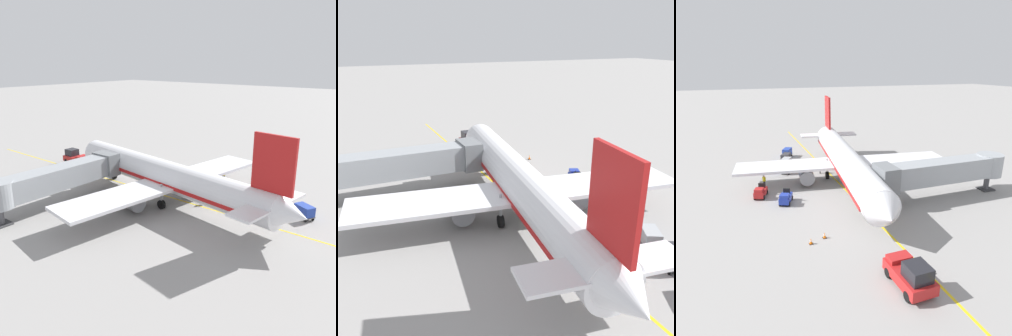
% 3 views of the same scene
% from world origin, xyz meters
% --- Properties ---
extents(ground_plane, '(400.00, 400.00, 0.00)m').
position_xyz_m(ground_plane, '(0.00, 0.00, 0.00)').
color(ground_plane, gray).
extents(gate_lead_in_line, '(0.24, 80.00, 0.01)m').
position_xyz_m(gate_lead_in_line, '(0.00, 0.00, 0.00)').
color(gate_lead_in_line, gold).
rests_on(gate_lead_in_line, ground).
extents(parked_airliner, '(30.43, 37.30, 10.63)m').
position_xyz_m(parked_airliner, '(-1.03, -1.69, 3.19)').
color(parked_airliner, silver).
rests_on(parked_airliner, ground).
extents(jet_bridge, '(17.86, 3.50, 4.98)m').
position_xyz_m(jet_bridge, '(-10.47, 7.59, 3.46)').
color(jet_bridge, '#93999E').
rests_on(jet_bridge, ground).
extents(pushback_tractor, '(2.26, 4.43, 2.40)m').
position_xyz_m(pushback_tractor, '(2.22, 21.02, 1.10)').
color(pushback_tractor, '#B21E1E').
rests_on(pushback_tractor, ground).
extents(baggage_tug_lead, '(2.00, 2.76, 1.62)m').
position_xyz_m(baggage_tug_lead, '(10.92, -0.11, 0.71)').
color(baggage_tug_lead, '#B21E1E').
rests_on(baggage_tug_lead, ground).
extents(baggage_tug_trailing, '(2.05, 2.77, 1.62)m').
position_xyz_m(baggage_tug_trailing, '(8.27, 2.80, 0.71)').
color(baggage_tug_trailing, '#1E339E').
rests_on(baggage_tug_trailing, ground).
extents(baggage_cart_front, '(2.19, 2.88, 1.58)m').
position_xyz_m(baggage_cart_front, '(6.06, -8.41, 0.95)').
color(baggage_cart_front, '#4C4C51').
rests_on(baggage_cart_front, ground).
extents(baggage_cart_second_in_train, '(2.19, 2.88, 1.58)m').
position_xyz_m(baggage_cart_second_in_train, '(5.70, -11.05, 0.95)').
color(baggage_cart_second_in_train, '#4C4C51').
rests_on(baggage_cart_second_in_train, ground).
extents(baggage_cart_third_in_train, '(2.19, 2.88, 1.58)m').
position_xyz_m(baggage_cart_third_in_train, '(5.22, -13.84, 0.95)').
color(baggage_cart_third_in_train, '#4C4C51').
rests_on(baggage_cart_third_in_train, ground).
extents(baggage_cart_tail_end, '(2.19, 2.88, 1.58)m').
position_xyz_m(baggage_cart_tail_end, '(4.38, -17.29, 0.95)').
color(baggage_cart_tail_end, '#4C4C51').
rests_on(baggage_cart_tail_end, ground).
extents(ground_crew_wing_walker, '(0.47, 0.66, 1.69)m').
position_xyz_m(ground_crew_wing_walker, '(10.05, -3.58, 0.95)').
color(ground_crew_wing_walker, '#232328').
rests_on(ground_crew_wing_walker, ground).
extents(ground_crew_loader, '(0.32, 0.72, 1.69)m').
position_xyz_m(ground_crew_loader, '(1.32, -6.46, 0.95)').
color(ground_crew_loader, '#232328').
rests_on(ground_crew_loader, ground).
extents(safety_cone_nose_left, '(0.36, 0.36, 0.59)m').
position_xyz_m(safety_cone_nose_left, '(7.71, 12.68, 0.29)').
color(safety_cone_nose_left, black).
rests_on(safety_cone_nose_left, ground).
extents(safety_cone_nose_right, '(0.36, 0.36, 0.59)m').
position_xyz_m(safety_cone_nose_right, '(6.21, 12.11, 0.29)').
color(safety_cone_nose_right, black).
rests_on(safety_cone_nose_right, ground).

